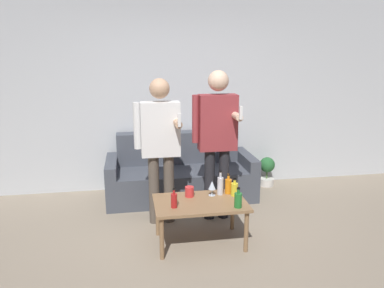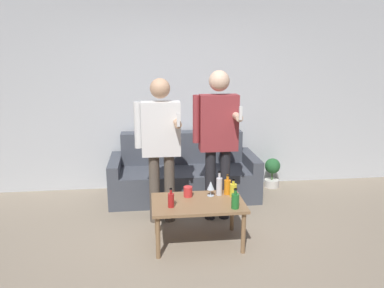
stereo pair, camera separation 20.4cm
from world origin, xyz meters
name	(u,v)px [view 2 (the right image)]	position (x,y,z in m)	size (l,w,h in m)	color
ground_plane	(205,266)	(0.00, 0.00, 0.00)	(16.00, 16.00, 0.00)	gray
wall_back	(182,94)	(0.00, 2.21, 1.35)	(8.00, 0.06, 2.70)	silver
couch	(184,175)	(-0.02, 1.79, 0.30)	(1.96, 0.81, 0.85)	#474C56
coffee_table	(198,207)	(-0.01, 0.44, 0.41)	(0.93, 0.59, 0.46)	#8E6B47
bottle_orange	(233,190)	(0.38, 0.54, 0.53)	(0.07, 0.07, 0.19)	yellow
bottle_green	(227,186)	(0.33, 0.61, 0.54)	(0.07, 0.07, 0.21)	orange
bottle_dark	(235,201)	(0.33, 0.24, 0.54)	(0.08, 0.08, 0.20)	#23752D
bottle_yellow	(219,186)	(0.24, 0.60, 0.56)	(0.06, 0.06, 0.26)	silver
bottle_red	(171,200)	(-0.29, 0.34, 0.53)	(0.06, 0.06, 0.19)	#B21E1E
wine_glass_near	(211,186)	(0.15, 0.58, 0.57)	(0.08, 0.08, 0.16)	silver
cup_on_table	(188,192)	(-0.09, 0.59, 0.51)	(0.09, 0.09, 0.11)	red
person_standing_left	(161,140)	(-0.35, 1.01, 0.97)	(0.50, 0.43, 1.66)	brown
person_standing_right	(218,134)	(0.29, 1.01, 1.03)	(0.51, 0.44, 1.74)	#232328
potted_plant	(272,171)	(1.29, 1.97, 0.24)	(0.22, 0.22, 0.43)	silver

